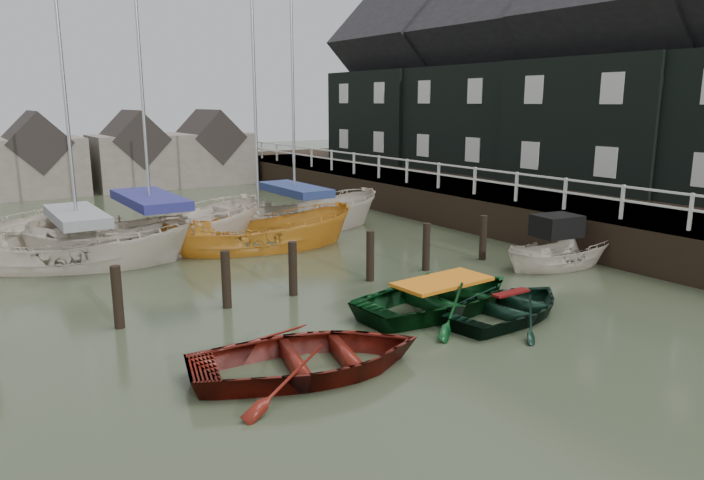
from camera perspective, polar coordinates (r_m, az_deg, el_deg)
ground at (r=14.41m, az=4.64°, el=-7.20°), size 120.00×120.00×0.00m
pier at (r=27.63m, az=7.36°, el=3.77°), size 3.04×32.00×2.70m
land_strip at (r=31.59m, az=14.95°, el=3.24°), size 14.00×38.00×1.50m
quay_houses at (r=30.36m, az=17.49°, el=13.50°), size 6.52×28.14×10.01m
mooring_pilings at (r=16.07m, az=-5.11°, el=-3.25°), size 13.72×0.22×1.80m
far_sheds at (r=37.90m, az=-19.44°, el=7.26°), size 14.00×4.08×4.39m
rowboat_red at (r=11.72m, az=-3.83°, el=-11.94°), size 4.96×4.05×0.90m
rowboat_green at (r=15.16m, az=8.16°, el=-6.27°), size 4.72×3.49×0.94m
rowboat_dkgreen at (r=14.98m, az=14.13°, el=-6.78°), size 4.18×3.33×0.78m
motorboat at (r=19.80m, az=18.31°, el=-1.98°), size 3.97×1.95×2.28m
sailboat_a at (r=20.64m, az=-23.40°, el=-1.96°), size 7.05×4.82×10.72m
sailboat_b at (r=21.69m, az=-17.62°, el=-0.85°), size 7.72×3.15×13.16m
sailboat_c at (r=21.42m, az=-8.40°, el=-0.70°), size 6.86×3.91×9.70m
sailboat_d at (r=24.37m, az=-5.16°, el=1.12°), size 7.14×3.80×12.99m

